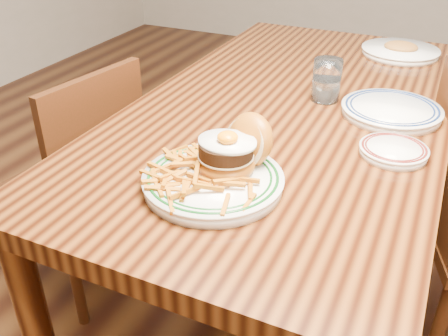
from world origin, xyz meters
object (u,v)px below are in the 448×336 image
at_px(table, 292,130).
at_px(main_plate, 219,169).
at_px(side_plate, 394,150).
at_px(chair_left, 81,181).

height_order(table, main_plate, main_plate).
bearing_deg(side_plate, main_plate, -158.43).
height_order(chair_left, side_plate, chair_left).
relative_size(chair_left, main_plate, 2.64).
relative_size(table, main_plate, 5.08).
bearing_deg(chair_left, main_plate, -14.02).
distance_m(main_plate, side_plate, 0.43).
bearing_deg(main_plate, chair_left, 179.76).
height_order(table, chair_left, chair_left).
distance_m(chair_left, side_plate, 1.00).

